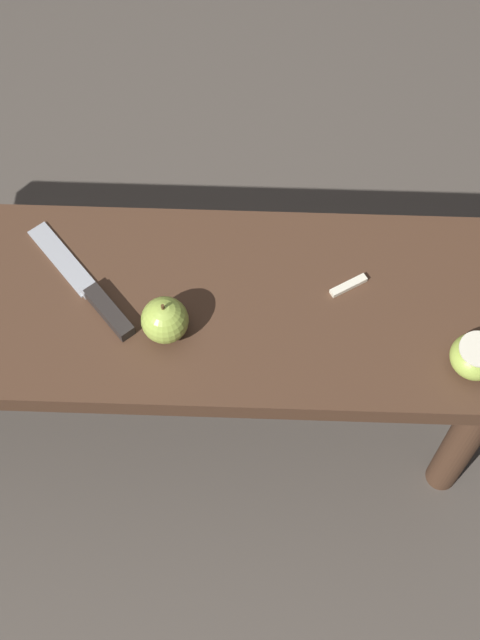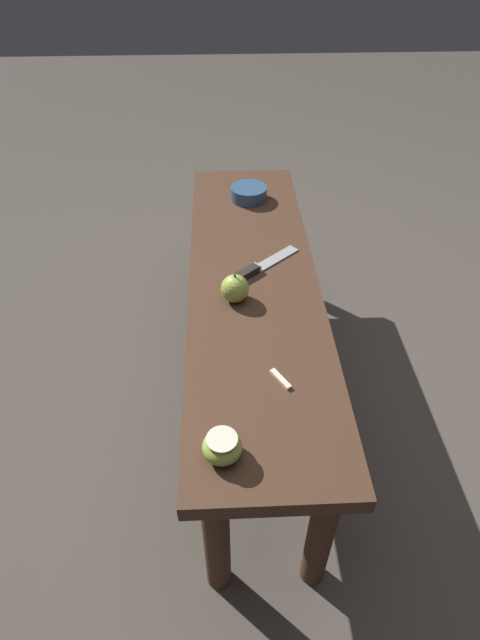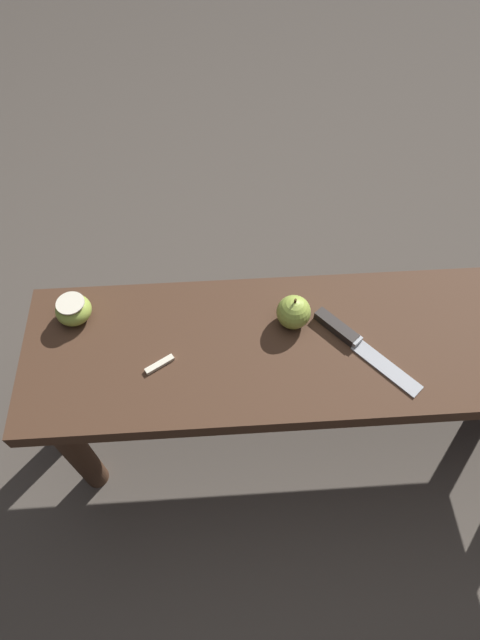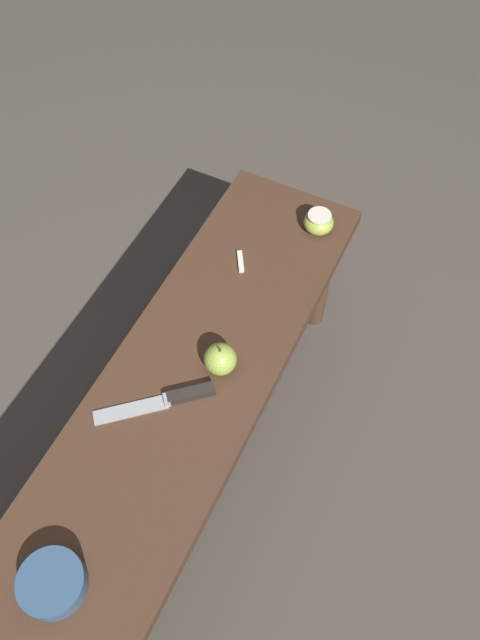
% 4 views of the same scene
% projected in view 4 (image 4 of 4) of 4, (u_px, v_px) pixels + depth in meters
% --- Properties ---
extents(ground_plane, '(8.00, 8.00, 0.00)m').
position_uv_depth(ground_plane, '(193.00, 464.00, 1.67)').
color(ground_plane, '#4C443D').
extents(wooden_bench, '(1.27, 0.34, 0.45)m').
position_uv_depth(wooden_bench, '(183.00, 405.00, 1.36)').
color(wooden_bench, '#472D1E').
rests_on(wooden_bench, ground_plane).
extents(knife, '(0.19, 0.21, 0.02)m').
position_uv_depth(knife, '(173.00, 399.00, 1.28)').
color(knife, '#9EA0A5').
rests_on(knife, wooden_bench).
extents(apple_whole, '(0.07, 0.07, 0.08)m').
position_uv_depth(apple_whole, '(220.00, 359.00, 1.30)').
color(apple_whole, '#9EB747').
rests_on(apple_whole, wooden_bench).
extents(apple_cut, '(0.07, 0.07, 0.05)m').
position_uv_depth(apple_cut, '(319.00, 222.00, 1.51)').
color(apple_cut, '#9EB747').
rests_on(apple_cut, wooden_bench).
extents(apple_slice_near_knife, '(0.06, 0.04, 0.01)m').
position_uv_depth(apple_slice_near_knife, '(241.00, 261.00, 1.47)').
color(apple_slice_near_knife, silver).
rests_on(apple_slice_near_knife, wooden_bench).
extents(bowl, '(0.12, 0.12, 0.04)m').
position_uv_depth(bowl, '(52.00, 583.00, 1.07)').
color(bowl, '#335175').
rests_on(bowl, wooden_bench).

